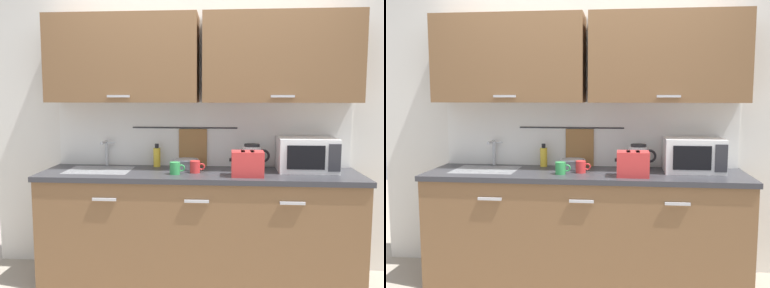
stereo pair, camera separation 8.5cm
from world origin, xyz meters
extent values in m
cube|color=brown|center=(0.00, 0.30, 0.43)|extent=(2.50, 0.60, 0.86)
cube|color=#B7B7BC|center=(-0.69, -0.01, 0.74)|extent=(0.18, 0.02, 0.02)
cube|color=#B7B7BC|center=(0.00, -0.01, 0.74)|extent=(0.18, 0.02, 0.02)
cube|color=#B7B7BC|center=(0.69, -0.01, 0.74)|extent=(0.18, 0.02, 0.02)
cube|color=#333338|center=(0.00, 0.30, 0.88)|extent=(2.53, 0.63, 0.04)
cube|color=#9EA0A5|center=(-0.82, 0.32, 0.85)|extent=(0.52, 0.38, 0.09)
cube|color=silver|center=(0.00, 0.63, 1.25)|extent=(3.70, 0.06, 2.50)
cube|color=silver|center=(0.00, 0.59, 1.18)|extent=(2.50, 0.01, 0.55)
cube|color=brown|center=(-0.64, 0.43, 1.80)|extent=(1.23, 0.33, 0.70)
cube|color=#B7B7BC|center=(-0.64, 0.26, 1.50)|extent=(0.18, 0.01, 0.02)
cube|color=brown|center=(0.64, 0.43, 1.80)|extent=(1.23, 0.33, 0.70)
cube|color=#B7B7BC|center=(0.64, 0.26, 1.50)|extent=(0.18, 0.01, 0.02)
cylinder|color=#333338|center=(-0.15, 0.58, 1.23)|extent=(0.90, 0.01, 0.01)
cube|color=olive|center=(-0.07, 0.58, 1.05)|extent=(0.24, 0.02, 0.34)
cylinder|color=#B2B5BA|center=(-0.82, 0.55, 1.01)|extent=(0.03, 0.03, 0.22)
cylinder|color=#B2B5BA|center=(-0.82, 0.47, 1.11)|extent=(0.02, 0.16, 0.02)
cube|color=#B2B5BA|center=(-0.78, 0.55, 1.10)|extent=(0.07, 0.02, 0.01)
cube|color=white|center=(0.85, 0.41, 1.04)|extent=(0.46, 0.34, 0.27)
cube|color=black|center=(0.82, 0.24, 1.04)|extent=(0.29, 0.01, 0.18)
cube|color=#2D2D33|center=(1.03, 0.24, 1.04)|extent=(0.09, 0.01, 0.21)
cylinder|color=black|center=(0.42, 0.47, 0.91)|extent=(0.16, 0.16, 0.02)
cylinder|color=white|center=(0.42, 0.47, 1.00)|extent=(0.15, 0.15, 0.17)
cylinder|color=#262628|center=(0.42, 0.47, 1.10)|extent=(0.13, 0.13, 0.02)
torus|color=black|center=(0.52, 0.47, 1.01)|extent=(0.11, 0.02, 0.11)
cylinder|color=yellow|center=(-0.38, 0.52, 0.98)|extent=(0.06, 0.06, 0.16)
cylinder|color=black|center=(-0.38, 0.52, 1.08)|extent=(0.03, 0.03, 0.04)
cylinder|color=green|center=(-0.18, 0.19, 0.95)|extent=(0.08, 0.08, 0.09)
torus|color=green|center=(-0.13, 0.19, 0.95)|extent=(0.06, 0.01, 0.06)
cylinder|color=#A5ADB7|center=(-0.12, 0.47, 0.94)|extent=(0.17, 0.17, 0.07)
torus|color=#A5ADB7|center=(-0.12, 0.47, 0.97)|extent=(0.21, 0.21, 0.01)
cube|color=red|center=(0.37, 0.15, 1.00)|extent=(0.24, 0.17, 0.19)
cube|color=black|center=(0.34, 0.15, 1.08)|extent=(0.03, 0.12, 0.01)
cube|color=black|center=(0.41, 0.15, 1.08)|extent=(0.03, 0.12, 0.01)
cube|color=black|center=(0.24, 0.15, 1.02)|extent=(0.02, 0.02, 0.02)
cylinder|color=red|center=(-0.03, 0.26, 0.95)|extent=(0.08, 0.08, 0.09)
torus|color=red|center=(0.02, 0.26, 0.95)|extent=(0.06, 0.01, 0.06)
camera|label=1|loc=(0.21, -3.00, 1.51)|focal=39.37mm
camera|label=2|loc=(0.29, -2.99, 1.51)|focal=39.37mm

